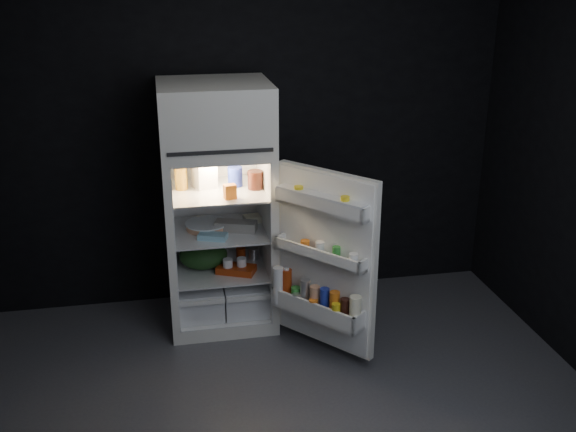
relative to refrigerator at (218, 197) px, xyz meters
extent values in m
cube|color=#4C4C51|center=(0.22, -1.32, -0.96)|extent=(4.00, 3.40, 0.00)
cube|color=black|center=(0.22, 0.38, 0.39)|extent=(4.00, 0.00, 2.70)
cube|color=black|center=(0.22, -3.02, 0.39)|extent=(4.00, 0.00, 2.70)
cube|color=white|center=(0.00, -0.02, -0.91)|extent=(0.76, 0.70, 0.10)
cube|color=white|center=(-0.35, -0.02, -0.26)|extent=(0.05, 0.70, 1.20)
cube|color=white|center=(0.36, -0.02, -0.26)|extent=(0.05, 0.70, 1.20)
cube|color=white|center=(0.00, 0.30, -0.26)|extent=(0.66, 0.05, 1.20)
cube|color=white|center=(0.00, -0.02, 0.37)|extent=(0.76, 0.70, 0.06)
cube|color=white|center=(0.00, -0.02, 0.61)|extent=(0.76, 0.70, 0.42)
cube|color=black|center=(0.00, -0.38, 0.43)|extent=(0.68, 0.01, 0.02)
cube|color=white|center=(-0.33, -0.05, -0.26)|extent=(0.01, 0.65, 1.20)
cube|color=white|center=(0.33, -0.05, -0.26)|extent=(0.01, 0.65, 1.20)
cube|color=white|center=(0.00, -0.05, 0.34)|extent=(0.66, 0.65, 0.01)
cube|color=white|center=(0.00, -0.05, -0.85)|extent=(0.66, 0.65, 0.01)
cube|color=white|center=(0.00, -0.05, 0.06)|extent=(0.65, 0.63, 0.01)
cube|color=white|center=(0.00, -0.05, -0.24)|extent=(0.65, 0.63, 0.01)
cube|color=white|center=(0.00, -0.05, -0.54)|extent=(0.65, 0.63, 0.01)
cube|color=white|center=(-0.17, -0.03, -0.74)|extent=(0.32, 0.59, 0.22)
cube|color=white|center=(0.17, -0.03, -0.74)|extent=(0.32, 0.59, 0.22)
cube|color=white|center=(-0.17, -0.35, -0.65)|extent=(0.32, 0.02, 0.03)
cube|color=white|center=(0.17, -0.35, -0.65)|extent=(0.32, 0.02, 0.03)
cube|color=#FFE5B2|center=(0.00, -0.10, 0.32)|extent=(0.14, 0.14, 0.02)
cube|color=white|center=(0.64, -0.65, -0.26)|extent=(0.53, 0.61, 1.22)
cube|color=white|center=(0.62, -0.66, -0.26)|extent=(0.47, 0.56, 1.18)
cube|color=white|center=(0.59, -0.69, 0.11)|extent=(0.51, 0.58, 0.02)
cube|color=white|center=(0.56, -0.71, 0.15)|extent=(0.45, 0.53, 0.10)
cube|color=white|center=(0.80, -0.94, 0.15)|extent=(0.08, 0.07, 0.10)
cube|color=white|center=(0.38, -0.44, 0.15)|extent=(0.08, 0.07, 0.10)
cube|color=white|center=(0.59, -0.69, -0.22)|extent=(0.51, 0.59, 0.02)
cube|color=white|center=(0.56, -0.72, -0.19)|extent=(0.45, 0.53, 0.09)
cube|color=white|center=(0.80, -0.95, -0.19)|extent=(0.09, 0.08, 0.09)
cube|color=white|center=(0.37, -0.44, -0.19)|extent=(0.09, 0.08, 0.09)
cube|color=white|center=(0.57, -0.71, -0.63)|extent=(0.54, 0.61, 0.02)
cube|color=white|center=(0.52, -0.75, -0.57)|extent=(0.45, 0.53, 0.13)
cube|color=white|center=(0.78, -0.96, -0.57)|extent=(0.12, 0.11, 0.13)
cube|color=white|center=(0.36, -0.45, -0.57)|extent=(0.12, 0.11, 0.13)
cube|color=white|center=(0.59, -0.69, 0.21)|extent=(0.49, 0.56, 0.02)
cylinder|color=yellow|center=(0.71, -0.83, 0.18)|extent=(0.08, 0.08, 0.12)
cylinder|color=silver|center=(0.62, -0.72, 0.16)|extent=(0.08, 0.08, 0.08)
cylinder|color=yellow|center=(0.47, -0.55, 0.18)|extent=(0.08, 0.08, 0.11)
cylinder|color=white|center=(0.75, -0.89, -0.16)|extent=(0.08, 0.08, 0.10)
cylinder|color=#338C33|center=(0.67, -0.79, -0.16)|extent=(0.07, 0.07, 0.11)
cylinder|color=silver|center=(0.59, -0.69, -0.16)|extent=(0.08, 0.08, 0.10)
cylinder|color=orange|center=(0.51, -0.60, -0.17)|extent=(0.08, 0.08, 0.08)
cylinder|color=#F6F1CA|center=(0.76, -0.94, -0.50)|extent=(0.11, 0.11, 0.22)
cylinder|color=black|center=(0.71, -0.88, -0.53)|extent=(0.08, 0.08, 0.18)
cylinder|color=orange|center=(0.66, -0.81, -0.51)|extent=(0.10, 0.10, 0.20)
cylinder|color=navy|center=(0.61, -0.75, -0.51)|extent=(0.09, 0.09, 0.20)
cylinder|color=tan|center=(0.56, -0.69, -0.52)|extent=(0.10, 0.10, 0.19)
cylinder|color=#B4B5B9|center=(0.51, -0.63, -0.51)|extent=(0.10, 0.10, 0.22)
cylinder|color=#338C33|center=(0.45, -0.57, -0.55)|extent=(0.09, 0.09, 0.14)
cylinder|color=#A0310D|center=(0.40, -0.51, -0.49)|extent=(0.10, 0.10, 0.24)
cylinder|color=yellow|center=(0.66, -0.87, -0.54)|extent=(0.08, 0.08, 0.15)
cylinder|color=orange|center=(0.54, -0.73, -0.56)|extent=(0.08, 0.08, 0.12)
cylinder|color=#B4B5B9|center=(0.45, -0.63, -0.56)|extent=(0.08, 0.08, 0.12)
cylinder|color=white|center=(0.35, -0.50, -0.48)|extent=(0.10, 0.10, 0.26)
cylinder|color=white|center=(0.40, -0.51, -0.37)|extent=(0.05, 0.05, 0.02)
cube|color=white|center=(-0.09, 0.04, 0.19)|extent=(0.19, 0.19, 0.24)
cylinder|color=navy|center=(0.13, 0.03, 0.14)|extent=(0.13, 0.13, 0.14)
cylinder|color=black|center=(0.27, -0.06, 0.14)|extent=(0.14, 0.14, 0.13)
cylinder|color=#AA761B|center=(-0.25, 0.02, 0.18)|extent=(0.12, 0.12, 0.22)
cube|color=orange|center=(0.06, -0.25, 0.12)|extent=(0.09, 0.08, 0.10)
cube|color=gray|center=(0.11, -0.09, -0.19)|extent=(0.32, 0.20, 0.07)
cylinder|color=tan|center=(-0.09, -0.01, -0.21)|extent=(0.32, 0.32, 0.04)
cube|color=#86BBCF|center=(-0.06, -0.21, -0.21)|extent=(0.22, 0.16, 0.04)
cube|color=#F6F1CA|center=(0.26, 0.06, -0.20)|extent=(0.13, 0.12, 0.05)
ellipsoid|color=#193815|center=(-0.12, -0.02, -0.43)|extent=(0.43, 0.40, 0.20)
cube|color=#A0310D|center=(0.10, -0.15, -0.50)|extent=(0.31, 0.24, 0.05)
cylinder|color=#A0310D|center=(0.16, 0.08, -0.48)|extent=(0.08, 0.08, 0.09)
cylinder|color=#B4B5B9|center=(0.26, 0.06, -0.48)|extent=(0.08, 0.08, 0.09)
camera|label=1|loc=(-0.38, -4.56, 1.57)|focal=42.00mm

